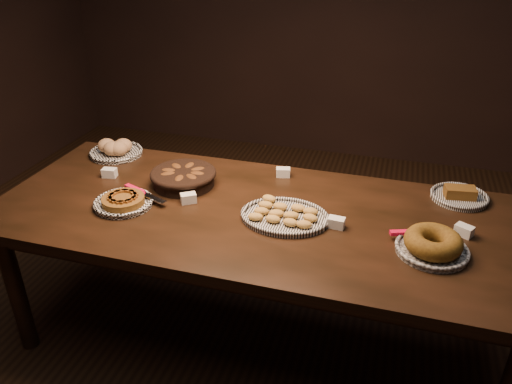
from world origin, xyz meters
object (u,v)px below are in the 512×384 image
(madeleine_platter, at_px, (284,215))
(bundt_cake_plate, at_px, (432,244))
(buffet_table, at_px, (256,225))
(apple_tart_plate, at_px, (124,201))

(madeleine_platter, relative_size, bundt_cake_plate, 1.24)
(buffet_table, xyz_separation_m, madeleine_platter, (0.14, -0.03, 0.09))
(buffet_table, distance_m, madeleine_platter, 0.17)
(apple_tart_plate, relative_size, madeleine_platter, 0.87)
(apple_tart_plate, distance_m, bundt_cake_plate, 1.34)
(apple_tart_plate, bearing_deg, buffet_table, 28.23)
(buffet_table, height_order, apple_tart_plate, apple_tart_plate)
(buffet_table, relative_size, apple_tart_plate, 7.23)
(buffet_table, distance_m, apple_tart_plate, 0.61)
(buffet_table, bearing_deg, apple_tart_plate, -168.58)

